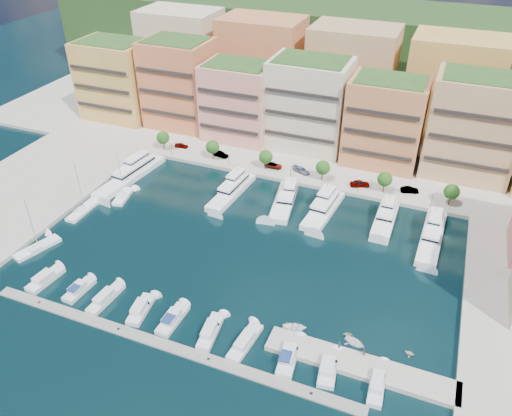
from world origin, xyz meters
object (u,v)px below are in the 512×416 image
object	(u,v)px
yacht_5	(386,217)
person_1	(363,352)
tree_4	(385,179)
lamppost_0	(171,146)
tree_2	(266,157)
cruiser_8	(328,369)
tender_0	(295,328)
sailboat_0	(37,248)
car_5	(410,190)
tender_3	(410,353)
yacht_6	(432,234)
cruiser_9	(377,384)
car_0	(181,145)
tree_1	(213,147)
cruiser_0	(45,279)
car_1	(221,154)
person_0	(339,345)
cruiser_1	(79,290)
car_3	(301,170)
lamppost_1	(229,157)
cruiser_5	(210,332)
tender_1	(348,334)
lamppost_2	(291,169)
lamppost_3	(359,182)
tree_0	(163,138)
cruiser_7	(289,356)
car_4	(360,183)
sailboat_2	(123,197)
lamppost_4	(433,196)
tender_2	(355,342)
yacht_2	(233,189)
tree_5	(452,192)
yacht_3	(285,199)
sailboat_1	(83,211)
cruiser_3	(141,310)
yacht_0	(132,173)
cruiser_6	(245,342)

from	to	relation	value
yacht_5	person_1	xyz separation A→B (m)	(3.37, -42.13, 0.58)
tree_4	lamppost_0	size ratio (longest dim) A/B	1.35
tree_2	cruiser_8	world-z (taller)	tree_2
tree_4	tender_0	size ratio (longest dim) A/B	1.29
sailboat_0	yacht_5	bearing A→B (deg)	29.68
lamppost_0	car_5	bearing A→B (deg)	3.92
tender_3	yacht_6	bearing A→B (deg)	8.02
cruiser_9	car_0	world-z (taller)	car_0
tree_1	cruiser_0	bearing A→B (deg)	-99.04
car_1	person_0	world-z (taller)	person_0
cruiser_1	tender_0	distance (m)	42.78
car_0	car_3	distance (m)	37.48
lamppost_1	cruiser_9	size ratio (longest dim) A/B	0.48
cruiser_5	tender_1	distance (m)	24.37
lamppost_2	lamppost_3	distance (m)	18.00
tree_0	car_1	world-z (taller)	tree_0
tree_2	lamppost_1	size ratio (longest dim) A/B	1.35
cruiser_9	tender_3	world-z (taller)	cruiser_9
lamppost_1	cruiser_8	size ratio (longest dim) A/B	0.53
lamppost_2	cruiser_7	xyz separation A→B (m)	(18.45, -55.82, -3.26)
tree_2	car_1	size ratio (longest dim) A/B	1.25
cruiser_8	sailboat_0	distance (m)	67.75
car_4	car_5	bearing A→B (deg)	-104.83
cruiser_1	car_5	size ratio (longest dim) A/B	1.60
sailboat_2	tender_1	xyz separation A→B (m)	(63.35, -23.63, 0.10)
car_5	person_1	distance (m)	55.75
tree_0	tender_1	size ratio (longest dim) A/B	3.54
lamppost_4	tender_2	size ratio (longest dim) A/B	1.13
yacht_5	yacht_6	world-z (taller)	same
yacht_2	yacht_6	bearing A→B (deg)	-0.92
sailboat_2	lamppost_3	bearing A→B (deg)	23.22
tender_0	tree_5	bearing A→B (deg)	-43.48
cruiser_8	sailboat_0	xyz separation A→B (m)	(-67.33, 7.53, -0.24)
yacht_5	tender_0	size ratio (longest dim) A/B	3.43
yacht_3	car_5	world-z (taller)	yacht_3
sailboat_2	tender_3	bearing A→B (deg)	-17.84
sailboat_1	cruiser_8	bearing A→B (deg)	-19.13
car_0	yacht_2	bearing A→B (deg)	-129.35
lamppost_2	cruiser_1	size ratio (longest dim) A/B	0.58
tree_5	cruiser_5	world-z (taller)	tree_5
tree_0	yacht_3	world-z (taller)	tree_0
cruiser_3	car_3	size ratio (longest dim) A/B	1.63
yacht_0	yacht_5	distance (m)	67.29
sailboat_2	yacht_2	bearing A→B (deg)	26.53
lamppost_4	cruiser_6	bearing A→B (deg)	-114.65
tree_0	tree_5	distance (m)	80.00
lamppost_2	person_0	size ratio (longest dim) A/B	2.68
yacht_2	tree_0	bearing A→B (deg)	154.47
tree_4	lamppost_4	xyz separation A→B (m)	(12.00, -2.30, -0.92)
yacht_2	yacht_5	bearing A→B (deg)	3.01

